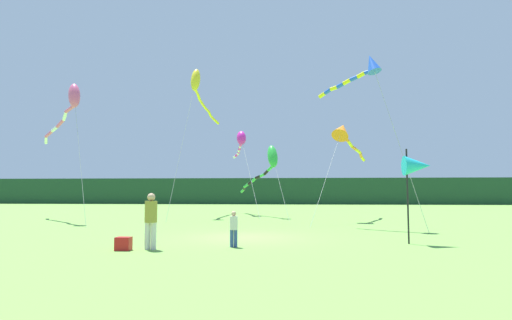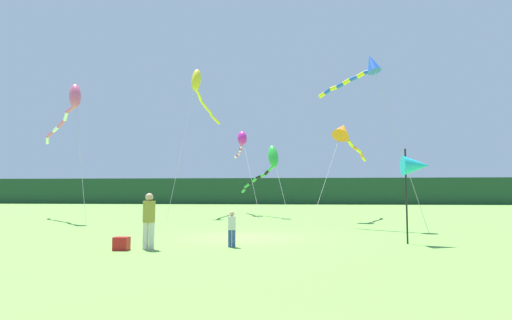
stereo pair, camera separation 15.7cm
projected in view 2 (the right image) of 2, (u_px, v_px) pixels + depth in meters
The scene contains 12 objects.
ground_plane at pixel (243, 237), 16.38m from camera, with size 120.00×120.00×0.00m, color #6B9E42.
distant_treeline at pixel (279, 191), 61.22m from camera, with size 108.00×2.59×3.78m, color #1E4228.
person_adult at pixel (149, 218), 12.95m from camera, with size 0.38×0.38×1.74m.
person_child at pixel (232, 227), 13.47m from camera, with size 0.25×0.25×1.16m.
cooler_box at pixel (121, 244), 12.73m from camera, with size 0.45×0.33×0.40m, color red.
banner_flag_pole at pixel (416, 166), 14.41m from camera, with size 0.90×0.70×3.27m.
kite_yellow at pixel (199, 88), 30.85m from camera, with size 1.34×10.94×10.80m.
kite_magenta at pixel (242, 140), 32.60m from camera, with size 2.96×8.49×6.66m.
kite_rainbow at pixel (70, 104), 25.37m from camera, with size 7.25×8.01×8.33m.
kite_green at pixel (268, 163), 29.67m from camera, with size 4.14×9.22×5.16m.
kite_orange at pixel (344, 133), 26.00m from camera, with size 4.40×9.00×6.32m.
kite_blue at pixel (366, 68), 20.95m from camera, with size 4.52×3.79×8.74m.
Camera 2 is at (1.98, -16.45, 1.78)m, focal length 29.26 mm.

